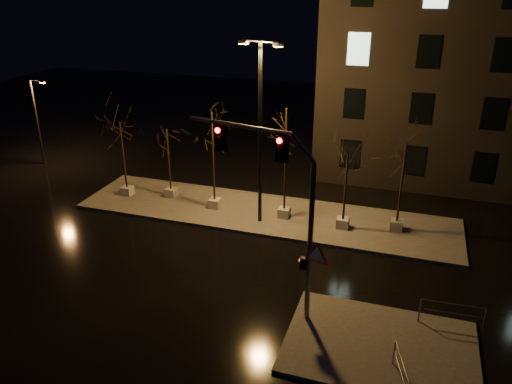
% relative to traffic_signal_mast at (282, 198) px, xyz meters
% --- Properties ---
extents(ground, '(90.00, 90.00, 0.00)m').
position_rel_traffic_signal_mast_xyz_m(ground, '(-3.29, 2.42, -5.14)').
color(ground, black).
rests_on(ground, ground).
extents(median, '(22.00, 5.00, 0.15)m').
position_rel_traffic_signal_mast_xyz_m(median, '(-3.29, 8.42, -5.07)').
color(median, '#4B4843').
rests_on(median, ground).
extents(sidewalk_corner, '(7.00, 5.00, 0.15)m').
position_rel_traffic_signal_mast_xyz_m(sidewalk_corner, '(4.21, -1.08, -5.07)').
color(sidewalk_corner, '#4B4843').
rests_on(sidewalk_corner, ground).
extents(tree_0, '(1.80, 1.80, 4.82)m').
position_rel_traffic_signal_mast_xyz_m(tree_0, '(-12.19, 8.20, -1.33)').
color(tree_0, '#B3B1A7').
rests_on(tree_0, median).
extents(tree_1, '(1.80, 1.80, 4.47)m').
position_rel_traffic_signal_mast_xyz_m(tree_1, '(-9.46, 8.82, -1.60)').
color(tree_1, '#B3B1A7').
rests_on(tree_1, median).
extents(tree_2, '(1.80, 1.80, 5.94)m').
position_rel_traffic_signal_mast_xyz_m(tree_2, '(-6.26, 8.16, -0.48)').
color(tree_2, '#B3B1A7').
rests_on(tree_2, median).
extents(tree_3, '(1.80, 1.80, 6.48)m').
position_rel_traffic_signal_mast_xyz_m(tree_3, '(-2.02, 8.23, -0.08)').
color(tree_3, '#B3B1A7').
rests_on(tree_3, median).
extents(tree_4, '(1.80, 1.80, 4.36)m').
position_rel_traffic_signal_mast_xyz_m(tree_4, '(1.36, 7.95, -1.68)').
color(tree_4, '#B3B1A7').
rests_on(tree_4, median).
extents(tree_5, '(1.80, 1.80, 4.98)m').
position_rel_traffic_signal_mast_xyz_m(tree_5, '(4.17, 8.64, -1.21)').
color(tree_5, '#B3B1A7').
rests_on(tree_5, median).
extents(traffic_signal_mast, '(6.11, 1.38, 7.60)m').
position_rel_traffic_signal_mast_xyz_m(traffic_signal_mast, '(0.00, 0.00, 0.00)').
color(traffic_signal_mast, '#55585D').
rests_on(traffic_signal_mast, sidewalk_corner).
extents(streetlight_main, '(2.44, 0.79, 9.79)m').
position_rel_traffic_signal_mast_xyz_m(streetlight_main, '(-3.19, 7.34, 0.66)').
color(streetlight_main, black).
rests_on(streetlight_main, median).
extents(streetlight_far, '(1.21, 0.35, 6.19)m').
position_rel_traffic_signal_mast_xyz_m(streetlight_far, '(-21.24, 11.64, -1.74)').
color(streetlight_far, black).
rests_on(streetlight_far, ground).
extents(guard_rail_a, '(2.43, 0.17, 1.05)m').
position_rel_traffic_signal_mast_xyz_m(guard_rail_a, '(6.71, 0.92, -4.31)').
color(guard_rail_a, '#55585D').
rests_on(guard_rail_a, sidewalk_corner).
extents(guard_rail_b, '(0.63, 2.14, 1.05)m').
position_rel_traffic_signal_mast_xyz_m(guard_rail_b, '(5.01, -2.98, -4.31)').
color(guard_rail_b, '#55585D').
rests_on(guard_rail_b, sidewalk_corner).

